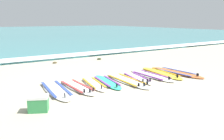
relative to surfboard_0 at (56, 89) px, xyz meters
The scene contains 14 objects.
ground_plane 2.03m from the surfboard_0, ahead, with size 80.00×80.00×0.00m, color #B7AD93.
wave_foam_strip 6.22m from the surfboard_0, 71.01° to the left, with size 80.00×1.32×0.11m, color white.
surfboard_0 is the anchor object (origin of this frame).
surfboard_1 0.67m from the surfboard_0, ahead, with size 0.56×2.17×0.18m.
surfboard_2 1.28m from the surfboard_0, ahead, with size 0.83×1.98×0.18m.
surfboard_3 1.77m from the surfboard_0, ahead, with size 0.86×2.11×0.18m.
surfboard_4 2.47m from the surfboard_0, ahead, with size 0.75×2.51×0.18m.
surfboard_5 2.98m from the surfboard_0, ahead, with size 0.91×2.05×0.18m.
surfboard_6 3.66m from the surfboard_0, ahead, with size 0.59×2.31×0.18m.
surfboard_7 4.26m from the surfboard_0, ahead, with size 0.91×2.46×0.18m.
surfboard_8 4.87m from the surfboard_0, ahead, with size 0.77×2.56×0.18m.
cooler_box 1.66m from the surfboard_0, 123.63° to the right, with size 0.55×0.48×0.38m.
seaweed_clump_near_shoreline 4.65m from the surfboard_0, 70.40° to the left, with size 0.22×0.18×0.08m, color #4C4228.
seaweed_clump_mid_sand 5.69m from the surfboard_0, 46.31° to the left, with size 0.24×0.19×0.08m, color #2D381E.
Camera 1 is at (-4.35, -6.57, 2.11)m, focal length 37.62 mm.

